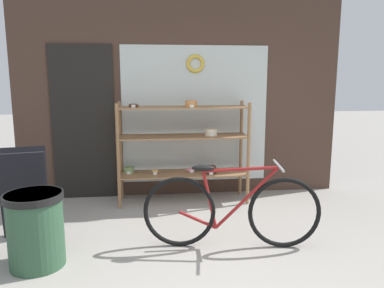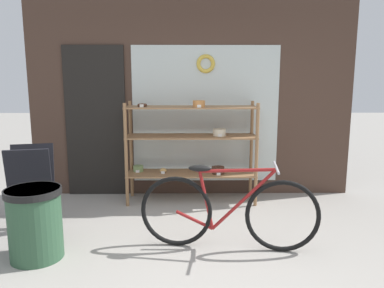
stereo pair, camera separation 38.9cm
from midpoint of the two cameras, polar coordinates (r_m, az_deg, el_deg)
ground_plane at (r=3.29m, az=3.75°, el=-20.27°), size 30.00×30.00×0.00m
storefront_facade at (r=5.27m, az=1.56°, el=10.94°), size 4.52×0.13×3.60m
display_case at (r=4.98m, az=2.21°, el=0.24°), size 1.72×0.46×1.37m
bicycle at (r=3.72m, az=8.52°, el=-10.18°), size 1.74×0.46×0.85m
sandwich_board at (r=4.40m, az=-20.92°, el=-6.32°), size 0.52×0.47×0.93m
trash_bin at (r=3.72m, az=-20.06°, el=-10.98°), size 0.51×0.51×0.67m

